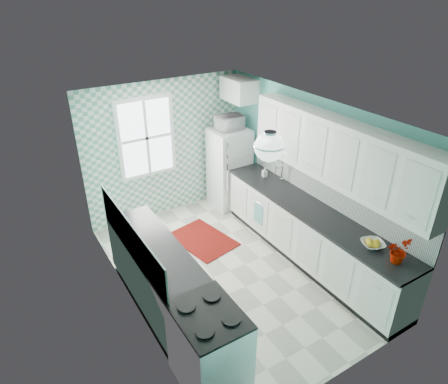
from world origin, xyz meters
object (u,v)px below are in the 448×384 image
ceiling_light (269,147)px  microwave (230,123)px  fridge (229,168)px  stove (209,347)px  sink (273,184)px  fruit_bowl (373,244)px  potted_plant (398,251)px

ceiling_light → microwave: ceiling_light is taller
ceiling_light → fridge: size_ratio=0.23×
ceiling_light → stove: (-1.20, -0.68, -1.81)m
microwave → sink: bearing=97.8°
ceiling_light → microwave: (1.11, 2.58, -0.65)m
stove → sink: 3.18m
fruit_bowl → microwave: size_ratio=0.60×
ceiling_light → potted_plant: ceiling_light is taller
fruit_bowl → potted_plant: bearing=-90.0°
potted_plant → fridge: bearing=91.4°
sink → ceiling_light: bearing=-127.5°
sink → fruit_bowl: (-0.00, -2.08, 0.05)m
fridge → stove: fridge is taller
fridge → sink: size_ratio=2.90×
fruit_bowl → microwave: microwave is taller
ceiling_light → fruit_bowl: (1.20, -0.72, -1.35)m
potted_plant → sink: bearing=89.9°
fridge → fruit_bowl: bearing=-85.6°
fridge → microwave: size_ratio=3.22×
sink → potted_plant: bearing=-86.1°
fruit_bowl → microwave: (-0.09, 3.30, 0.70)m
stove → potted_plant: potted_plant is taller
fridge → sink: 1.23m
fridge → microwave: (0.00, 0.00, 0.90)m
stove → potted_plant: (2.40, -0.40, 0.58)m
fruit_bowl → fridge: bearing=91.6°
potted_plant → ceiling_light: bearing=138.1°
stove → sink: (2.40, 2.04, 0.42)m
stove → potted_plant: 2.50m
ceiling_light → stove: size_ratio=0.36×
fridge → stove: 4.00m
sink → stove: bearing=-135.7°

